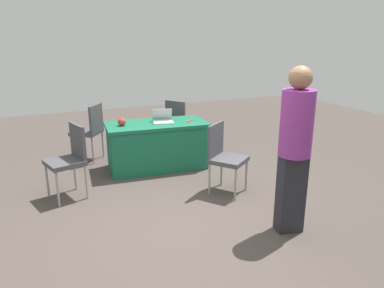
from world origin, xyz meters
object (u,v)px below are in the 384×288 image
at_px(chair_by_pillar, 224,154).
at_px(yarn_ball, 122,122).
at_px(table_foreground, 157,145).
at_px(chair_tucked_left, 70,156).
at_px(scissors_red, 190,121).
at_px(laptop_silver, 163,120).
at_px(person_attendee_standing, 295,143).
at_px(chair_back_row, 90,128).
at_px(chair_aisle, 179,122).

distance_m(chair_by_pillar, yarn_ball, 1.72).
distance_m(table_foreground, yarn_ball, 0.70).
bearing_deg(yarn_ball, table_foreground, 176.65).
bearing_deg(chair_tucked_left, scissors_red, -91.44).
bearing_deg(laptop_silver, table_foreground, 12.50).
xyz_separation_m(chair_tucked_left, person_attendee_standing, (-2.09, 1.89, 0.45)).
bearing_deg(table_foreground, chair_tucked_left, 23.45).
xyz_separation_m(chair_by_pillar, laptop_silver, (0.41, -1.29, 0.24)).
relative_size(table_foreground, chair_tucked_left, 1.68).
height_order(chair_by_pillar, scissors_red, chair_by_pillar).
xyz_separation_m(chair_by_pillar, chair_back_row, (1.45, -2.10, 0.02)).
bearing_deg(table_foreground, chair_back_row, -41.42).
bearing_deg(scissors_red, yarn_ball, -47.49).
xyz_separation_m(chair_tucked_left, chair_back_row, (-0.48, -1.42, -0.00)).
distance_m(table_foreground, chair_by_pillar, 1.40).
relative_size(chair_tucked_left, chair_aisle, 1.02).
height_order(table_foreground, laptop_silver, laptop_silver).
bearing_deg(chair_back_row, scissors_red, -85.44).
relative_size(chair_tucked_left, person_attendee_standing, 0.54).
relative_size(chair_by_pillar, person_attendee_standing, 0.53).
xyz_separation_m(chair_tucked_left, chair_by_pillar, (-1.93, 0.68, -0.02)).
bearing_deg(chair_aisle, chair_back_row, -126.76).
height_order(chair_aisle, scissors_red, chair_aisle).
xyz_separation_m(chair_tucked_left, laptop_silver, (-1.52, -0.61, 0.22)).
bearing_deg(chair_back_row, laptop_silver, -91.40).
bearing_deg(chair_by_pillar, laptop_silver, -108.64).
bearing_deg(scissors_red, chair_aisle, -140.28).
height_order(chair_by_pillar, chair_back_row, chair_back_row).
distance_m(chair_tucked_left, chair_by_pillar, 2.04).
relative_size(chair_back_row, person_attendee_standing, 0.54).
distance_m(table_foreground, laptop_silver, 0.43).
relative_size(table_foreground, person_attendee_standing, 0.91).
height_order(chair_tucked_left, scissors_red, chair_tucked_left).
height_order(table_foreground, person_attendee_standing, person_attendee_standing).
relative_size(chair_tucked_left, laptop_silver, 2.61).
xyz_separation_m(chair_tucked_left, scissors_red, (-1.94, -0.50, 0.19)).
distance_m(yarn_ball, scissors_red, 1.09).
xyz_separation_m(person_attendee_standing, scissors_red, (0.15, -2.39, -0.26)).
distance_m(chair_aisle, scissors_red, 0.88).
xyz_separation_m(table_foreground, laptop_silver, (-0.11, 0.00, 0.41)).
distance_m(chair_aisle, laptop_silver, 0.96).
distance_m(table_foreground, chair_back_row, 1.24).
xyz_separation_m(table_foreground, scissors_red, (-0.54, 0.11, 0.38)).
bearing_deg(chair_aisle, table_foreground, -77.11).
distance_m(chair_by_pillar, chair_back_row, 2.55).
distance_m(person_attendee_standing, scissors_red, 2.41).
bearing_deg(laptop_silver, chair_tucked_left, 34.77).
relative_size(table_foreground, yarn_ball, 13.38).
bearing_deg(yarn_ball, chair_tucked_left, 36.74).
distance_m(person_attendee_standing, laptop_silver, 2.58).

